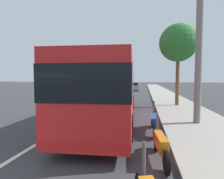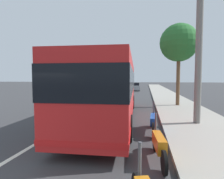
% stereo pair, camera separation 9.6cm
% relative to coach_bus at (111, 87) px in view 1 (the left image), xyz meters
% --- Properties ---
extents(sidewalk_curb, '(110.00, 3.60, 0.14)m').
position_rel_coach_bus_xyz_m(sidewalk_curb, '(1.46, -4.55, -1.74)').
color(sidewalk_curb, '#9E998E').
rests_on(sidewalk_curb, ground).
extents(lane_divider_line, '(110.00, 0.16, 0.01)m').
position_rel_coach_bus_xyz_m(lane_divider_line, '(1.46, 1.83, -1.80)').
color(lane_divider_line, silver).
rests_on(lane_divider_line, ground).
extents(coach_bus, '(11.81, 3.21, 3.15)m').
position_rel_coach_bus_xyz_m(coach_bus, '(0.00, 0.00, 0.00)').
color(coach_bus, red).
rests_on(coach_bus, ground).
extents(motorcycle_mid_row, '(2.04, 0.35, 1.24)m').
position_rel_coach_bus_xyz_m(motorcycle_mid_row, '(-5.03, -2.36, -1.35)').
color(motorcycle_mid_row, black).
rests_on(motorcycle_mid_row, ground).
extents(motorcycle_by_tree, '(2.33, 0.29, 1.27)m').
position_rel_coach_bus_xyz_m(motorcycle_by_tree, '(-2.28, -2.31, -1.33)').
color(motorcycle_by_tree, black).
rests_on(motorcycle_by_tree, ground).
extents(car_oncoming, '(4.03, 2.05, 1.52)m').
position_rel_coach_bus_xyz_m(car_oncoming, '(24.14, 0.18, -1.09)').
color(car_oncoming, gray).
rests_on(car_oncoming, ground).
extents(car_ahead_same_lane, '(4.69, 1.89, 1.40)m').
position_rel_coach_bus_xyz_m(car_ahead_same_lane, '(23.17, 3.66, -1.14)').
color(car_ahead_same_lane, black).
rests_on(car_ahead_same_lane, ground).
extents(roadside_tree_mid_block, '(3.03, 3.03, 6.71)m').
position_rel_coach_bus_xyz_m(roadside_tree_mid_block, '(5.33, -4.53, 3.35)').
color(roadside_tree_mid_block, brown).
rests_on(roadside_tree_mid_block, ground).
extents(utility_pole, '(0.32, 0.32, 6.99)m').
position_rel_coach_bus_xyz_m(utility_pole, '(-0.76, -4.45, 1.69)').
color(utility_pole, slate).
rests_on(utility_pole, ground).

